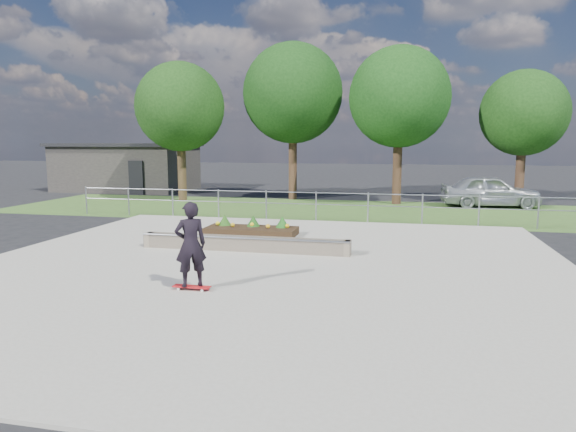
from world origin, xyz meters
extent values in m
plane|color=black|center=(0.00, 0.00, 0.00)|extent=(120.00, 120.00, 0.00)
cube|color=#345421|center=(0.00, 11.00, 0.01)|extent=(30.00, 8.00, 0.02)
cube|color=gray|center=(0.00, 0.00, 0.03)|extent=(15.00, 15.00, 0.06)
cylinder|color=#9C9EA5|center=(-10.00, 7.50, 0.60)|extent=(0.06, 0.06, 1.20)
cylinder|color=gray|center=(-8.00, 7.50, 0.60)|extent=(0.06, 0.06, 1.20)
cylinder|color=#919499|center=(-6.00, 7.50, 0.60)|extent=(0.06, 0.06, 1.20)
cylinder|color=gray|center=(-4.00, 7.50, 0.60)|extent=(0.06, 0.06, 1.20)
cylinder|color=gray|center=(-2.00, 7.50, 0.60)|extent=(0.06, 0.06, 1.20)
cylinder|color=gray|center=(0.00, 7.50, 0.60)|extent=(0.06, 0.06, 1.20)
cylinder|color=#979B9F|center=(2.00, 7.50, 0.60)|extent=(0.06, 0.06, 1.20)
cylinder|color=gray|center=(4.00, 7.50, 0.60)|extent=(0.06, 0.06, 1.20)
cylinder|color=#96989E|center=(6.00, 7.50, 0.60)|extent=(0.06, 0.06, 1.20)
cylinder|color=#919398|center=(8.00, 7.50, 0.60)|extent=(0.06, 0.06, 1.20)
cylinder|color=#9A9DA2|center=(0.00, 7.50, 1.15)|extent=(20.00, 0.04, 0.04)
cylinder|color=gray|center=(0.00, 7.50, 0.70)|extent=(20.00, 0.04, 0.04)
cube|color=#2A2826|center=(-14.00, 18.00, 1.40)|extent=(8.00, 5.00, 2.80)
cube|color=black|center=(-14.00, 18.00, 2.90)|extent=(8.40, 5.40, 0.20)
cube|color=black|center=(-12.00, 15.45, 1.00)|extent=(0.90, 0.10, 2.00)
cylinder|color=#362515|center=(-8.00, 13.00, 1.46)|extent=(0.44, 0.44, 2.93)
sphere|color=black|center=(-8.00, 13.00, 4.88)|extent=(4.55, 4.55, 4.55)
cylinder|color=#352015|center=(-2.50, 15.00, 1.69)|extent=(0.44, 0.44, 3.38)
sphere|color=black|center=(-2.50, 15.00, 5.62)|extent=(5.25, 5.25, 5.25)
cylinder|color=#311D13|center=(3.00, 14.00, 1.57)|extent=(0.44, 0.44, 3.15)
sphere|color=black|center=(3.00, 14.00, 5.25)|extent=(4.90, 4.90, 4.90)
cylinder|color=#331F14|center=(9.00, 15.50, 1.35)|extent=(0.44, 0.44, 2.70)
sphere|color=black|center=(9.00, 15.50, 4.50)|extent=(4.20, 4.20, 4.20)
cube|color=brown|center=(-1.08, 1.57, 0.26)|extent=(6.00, 0.40, 0.40)
cylinder|color=gray|center=(-1.08, 1.37, 0.46)|extent=(6.00, 0.06, 0.06)
cube|color=#6B604F|center=(-3.98, 1.57, 0.26)|extent=(0.15, 0.42, 0.40)
cube|color=#6B604F|center=(1.82, 1.57, 0.26)|extent=(0.15, 0.42, 0.40)
cube|color=black|center=(-1.59, 3.99, 0.18)|extent=(3.00, 1.20, 0.25)
sphere|color=yellow|center=(-2.79, 4.09, 0.39)|extent=(0.14, 0.14, 0.14)
sphere|color=gold|center=(-2.19, 3.89, 0.39)|extent=(0.14, 0.14, 0.14)
sphere|color=yellow|center=(-1.59, 4.09, 0.39)|extent=(0.14, 0.14, 0.14)
sphere|color=yellow|center=(-0.99, 3.89, 0.39)|extent=(0.14, 0.14, 0.14)
sphere|color=yellow|center=(-0.39, 4.09, 0.39)|extent=(0.14, 0.14, 0.14)
cone|color=#1D4513|center=(-2.59, 4.24, 0.49)|extent=(0.44, 0.44, 0.36)
cone|color=#174313|center=(-1.59, 4.24, 0.49)|extent=(0.44, 0.44, 0.36)
cone|color=#174B15|center=(-0.59, 4.24, 0.49)|extent=(0.44, 0.44, 0.36)
cylinder|color=silver|center=(-1.26, -2.46, 0.09)|extent=(0.05, 0.03, 0.05)
cylinder|color=white|center=(-1.26, -2.28, 0.09)|extent=(0.05, 0.03, 0.05)
cylinder|color=white|center=(-0.74, -2.46, 0.09)|extent=(0.05, 0.03, 0.05)
cylinder|color=white|center=(-0.74, -2.28, 0.09)|extent=(0.05, 0.03, 0.05)
cylinder|color=#A4A5A9|center=(-1.26, -2.37, 0.11)|extent=(0.02, 0.18, 0.02)
cylinder|color=gray|center=(-0.74, -2.37, 0.11)|extent=(0.02, 0.18, 0.02)
cube|color=#B21519|center=(-1.00, -2.37, 0.13)|extent=(0.80, 0.21, 0.02)
imported|color=black|center=(-1.00, -2.37, 1.03)|extent=(0.77, 0.71, 1.77)
imported|color=#9FA3A8|center=(7.37, 13.84, 0.77)|extent=(4.71, 2.32, 1.54)
camera|label=1|loc=(3.17, -12.03, 3.12)|focal=32.00mm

